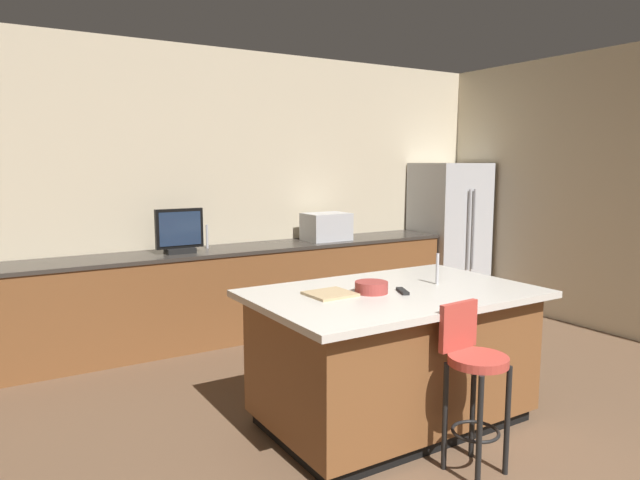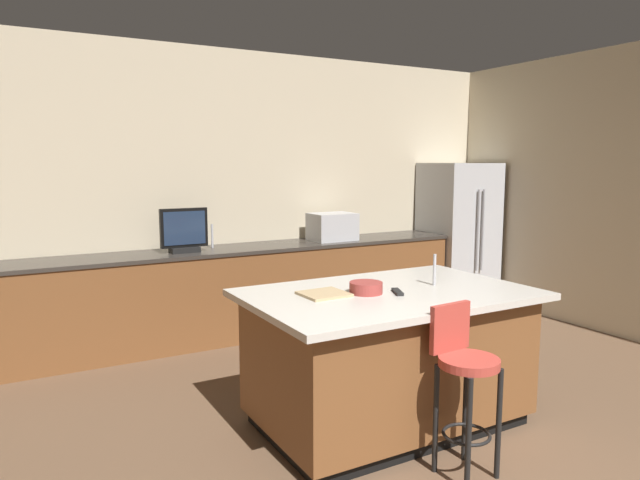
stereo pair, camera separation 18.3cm
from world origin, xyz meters
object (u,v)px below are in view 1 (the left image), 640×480
object	(u,v)px
refrigerator	(449,234)
tv_remote	(403,291)
bar_stool_center	(473,373)
microwave	(326,227)
fruit_bowl	(371,287)
kitchen_island	(393,355)
cutting_board	(330,294)
tv_monitor	(180,233)

from	to	relation	value
refrigerator	tv_remote	distance (m)	3.65
bar_stool_center	tv_remote	size ratio (longest dim) A/B	5.72
microwave	fruit_bowl	distance (m)	2.61
kitchen_island	fruit_bowl	size ratio (longest dim) A/B	8.66
bar_stool_center	tv_remote	distance (m)	0.74
cutting_board	bar_stool_center	bearing A→B (deg)	-62.52
kitchen_island	bar_stool_center	xyz separation A→B (m)	(-0.00, -0.73, 0.11)
microwave	cutting_board	size ratio (longest dim) A/B	1.68
bar_stool_center	fruit_bowl	size ratio (longest dim) A/B	4.46
kitchen_island	fruit_bowl	xyz separation A→B (m)	(-0.17, 0.02, 0.49)
refrigerator	fruit_bowl	xyz separation A→B (m)	(-2.93, -2.30, 0.08)
microwave	tv_monitor	size ratio (longest dim) A/B	1.06
fruit_bowl	cutting_board	xyz separation A→B (m)	(-0.27, 0.08, -0.03)
fruit_bowl	cutting_board	size ratio (longest dim) A/B	0.76
microwave	cutting_board	bearing A→B (deg)	-121.72
tv_monitor	fruit_bowl	size ratio (longest dim) A/B	2.07
kitchen_island	cutting_board	distance (m)	0.64
refrigerator	tv_remote	world-z (taller)	refrigerator
microwave	tv_monitor	xyz separation A→B (m)	(-1.67, -0.05, 0.05)
refrigerator	tv_remote	xyz separation A→B (m)	(-2.75, -2.40, 0.05)
cutting_board	kitchen_island	bearing A→B (deg)	-14.00
kitchen_island	microwave	size ratio (longest dim) A/B	3.93
tv_remote	microwave	bearing A→B (deg)	92.17
refrigerator	cutting_board	world-z (taller)	refrigerator
kitchen_island	refrigerator	size ratio (longest dim) A/B	1.07
kitchen_island	microwave	bearing A→B (deg)	67.94
refrigerator	microwave	bearing A→B (deg)	178.48
bar_stool_center	microwave	bearing A→B (deg)	68.39
tv_monitor	cutting_board	size ratio (longest dim) A/B	1.58
tv_monitor	fruit_bowl	distance (m)	2.36
tv_monitor	refrigerator	bearing A→B (deg)	0.07
kitchen_island	cutting_board	bearing A→B (deg)	166.00
fruit_bowl	tv_remote	size ratio (longest dim) A/B	1.28
refrigerator	fruit_bowl	distance (m)	3.72
fruit_bowl	tv_remote	world-z (taller)	fruit_bowl
fruit_bowl	microwave	bearing A→B (deg)	64.31
microwave	tv_monitor	distance (m)	1.67
kitchen_island	tv_monitor	size ratio (longest dim) A/B	4.18
tv_monitor	tv_remote	distance (m)	2.51
microwave	bar_stool_center	world-z (taller)	microwave
fruit_bowl	kitchen_island	bearing A→B (deg)	-8.29
bar_stool_center	cutting_board	size ratio (longest dim) A/B	3.40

